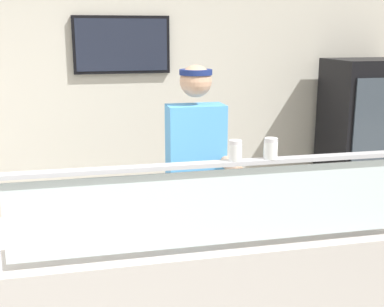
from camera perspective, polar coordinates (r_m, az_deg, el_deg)
The scene contains 9 objects.
shop_rear_unit at distance 4.60m, azimuth -5.03°, elevation 6.04°, with size 6.59×0.13×2.70m.
serving_counter at distance 2.92m, azimuth 1.36°, elevation -16.97°, with size 2.19×0.76×0.95m, color #BCB7B2.
sneeze_guard at distance 2.32m, azimuth 3.43°, elevation -4.78°, with size 2.01×0.06×0.44m.
pizza_tray at distance 2.76m, azimuth 2.77°, elevation -7.52°, with size 0.41×0.41×0.04m.
pizza_server at distance 2.74m, azimuth 2.86°, elevation -7.24°, with size 0.07×0.28×0.01m, color #ADAFB7.
parmesan_shaker at distance 2.29m, azimuth 4.95°, elevation 0.20°, with size 0.06×0.06×0.10m.
pepper_flake_shaker at distance 2.34m, azimuth 8.95°, elevation 0.44°, with size 0.06×0.06×0.10m.
worker_figure at distance 3.40m, azimuth 0.51°, elevation -2.72°, with size 0.41×0.50×1.76m.
drink_fridge at distance 4.95m, azimuth 19.01°, elevation 0.09°, with size 0.72×0.61×1.73m.
Camera 1 is at (0.47, -2.05, 1.97)m, focal length 46.82 mm.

